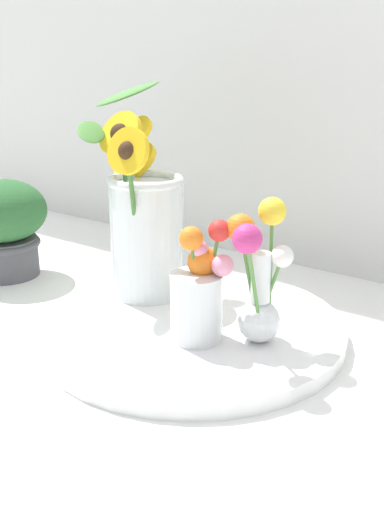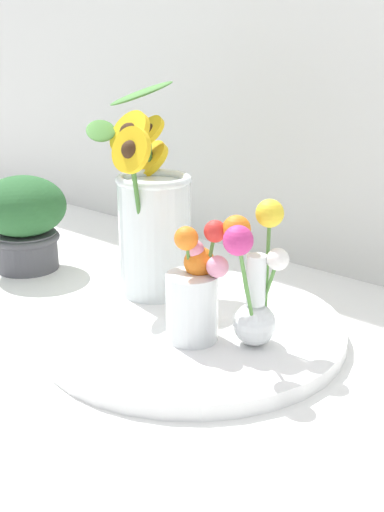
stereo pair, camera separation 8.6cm
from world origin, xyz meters
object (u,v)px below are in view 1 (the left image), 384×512
object	(u,v)px
serving_tray	(192,328)
vase_small_center	(199,292)
potted_plant	(3,223)
mason_jar_sunflowers	(144,223)
vase_bulb_right	(259,278)

from	to	relation	value
serving_tray	vase_small_center	distance (m)	0.10
potted_plant	vase_small_center	bearing A→B (deg)	-4.85
potted_plant	serving_tray	bearing A→B (deg)	-0.09
serving_tray	mason_jar_sunflowers	bearing A→B (deg)	159.84
mason_jar_sunflowers	vase_bulb_right	size ratio (longest dim) A/B	1.71
potted_plant	mason_jar_sunflowers	bearing A→B (deg)	8.78
mason_jar_sunflowers	potted_plant	xyz separation A→B (m)	(-0.31, -0.05, -0.04)
vase_small_center	mason_jar_sunflowers	bearing A→B (deg)	152.87
serving_tray	mason_jar_sunflowers	xyz separation A→B (m)	(-0.13, 0.05, 0.13)
vase_small_center	serving_tray	bearing A→B (deg)	135.69
mason_jar_sunflowers	vase_bulb_right	xyz separation A→B (m)	(0.24, -0.05, -0.03)
serving_tray	vase_small_center	size ratio (longest dim) A/B	2.65
mason_jar_sunflowers	vase_small_center	distance (m)	0.20
vase_small_center	potted_plant	world-z (taller)	vase_small_center
vase_bulb_right	vase_small_center	bearing A→B (deg)	-150.66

